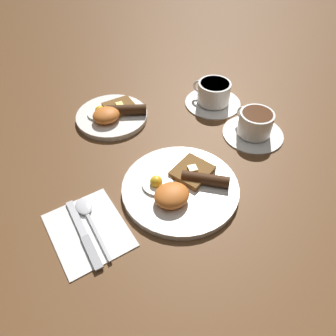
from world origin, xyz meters
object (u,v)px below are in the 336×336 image
Objects in this scene: teacup_near at (254,126)px; knife at (85,237)px; breakfast_plate_near at (180,187)px; spoon at (87,212)px; breakfast_plate_far at (112,115)px; teacup_far at (213,95)px.

teacup_near is 0.90× the size of knife.
breakfast_plate_near is 0.21m from spoon.
spoon is at bearing -122.26° from breakfast_plate_far.
teacup_near is 0.17m from teacup_far.
breakfast_plate_far is 0.40m from teacup_near.
breakfast_plate_near reaches higher than breakfast_plate_far.
breakfast_plate_far is at bearing 140.51° from teacup_near.
knife is (-0.51, -0.09, -0.02)m from teacup_near.
spoon is (-0.49, -0.03, -0.02)m from teacup_near.
teacup_far reaches higher than breakfast_plate_near.
teacup_far reaches higher than spoon.
teacup_far is 0.52m from spoon.
teacup_near is 0.52m from knife.
knife is (-0.20, -0.34, -0.01)m from breakfast_plate_far.
spoon is (-0.18, -0.29, -0.01)m from breakfast_plate_far.
breakfast_plate_near is at bearing -101.88° from spoon.
breakfast_plate_far is (-0.03, 0.33, 0.00)m from breakfast_plate_near.
teacup_near is (0.28, 0.08, 0.02)m from breakfast_plate_near.
teacup_near is 0.49m from spoon.
teacup_near reaches higher than spoon.
breakfast_plate_near is at bearing -86.85° from knife.
knife is at bearing -120.87° from breakfast_plate_far.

